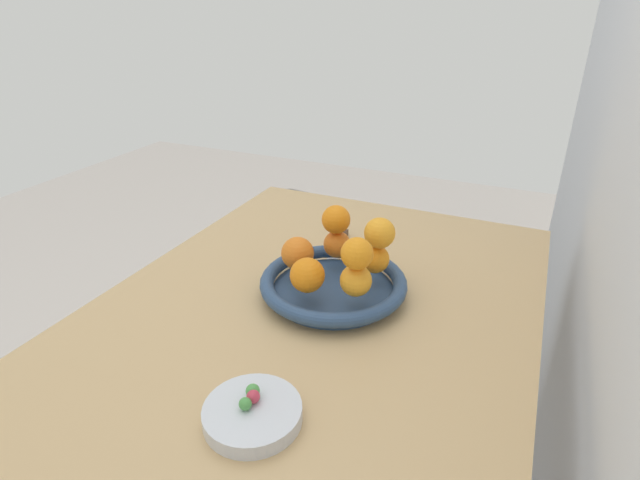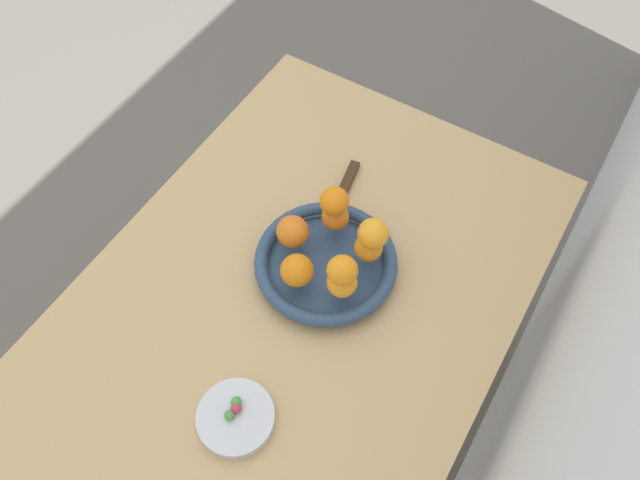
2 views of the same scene
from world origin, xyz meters
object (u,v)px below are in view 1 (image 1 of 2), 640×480
object	(u,v)px
orange_5	(357,254)
candy_ball_0	(253,391)
orange_0	(337,244)
orange_3	(356,280)
candy_ball_2	(252,393)
orange_7	(380,233)
candy_ball_1	(253,397)
orange_6	(336,219)
knife	(335,253)
candy_ball_3	(245,404)
orange_4	(375,259)
fruit_bowl	(333,284)
dining_table	(307,355)
orange_1	(298,253)
candy_dish	(253,414)
orange_2	(307,275)

from	to	relation	value
orange_5	candy_ball_0	world-z (taller)	orange_5
orange_0	orange_3	distance (m)	0.14
candy_ball_0	candy_ball_2	size ratio (longest dim) A/B	1.34
orange_7	candy_ball_1	xyz separation A→B (m)	(0.36, -0.05, -0.09)
orange_6	knife	size ratio (longest dim) A/B	0.21
orange_0	orange_3	xyz separation A→B (m)	(0.12, 0.08, 0.00)
candy_ball_3	orange_3	bearing A→B (deg)	171.79
orange_4	candy_ball_2	size ratio (longest dim) A/B	3.74
knife	fruit_bowl	bearing A→B (deg)	21.46
candy_ball_0	candy_ball_2	xyz separation A→B (m)	(0.00, 0.00, -0.00)
orange_3	orange_4	bearing A→B (deg)	177.18
candy_ball_1	orange_4	bearing A→B (deg)	173.22
orange_0	orange_7	world-z (taller)	orange_7
dining_table	orange_6	bearing A→B (deg)	-176.64
orange_5	candy_ball_3	distance (m)	0.30
orange_1	candy_ball_3	world-z (taller)	orange_1
orange_0	orange_4	size ratio (longest dim) A/B	1.00
fruit_bowl	orange_5	bearing A→B (deg)	51.25
candy_ball_0	knife	size ratio (longest dim) A/B	0.07
dining_table	orange_1	world-z (taller)	orange_1
candy_ball_0	candy_ball_3	bearing A→B (deg)	7.01
candy_dish	candy_ball_1	world-z (taller)	candy_ball_1
orange_0	orange_2	bearing A→B (deg)	0.77
orange_5	candy_ball_3	xyz separation A→B (m)	(0.28, -0.04, -0.09)
orange_4	orange_6	world-z (taller)	orange_6
fruit_bowl	knife	bearing A→B (deg)	-158.54
orange_1	orange_3	distance (m)	0.14
candy_ball_2	knife	xyz separation A→B (m)	(-0.46, -0.07, -0.02)
orange_5	orange_6	bearing A→B (deg)	-143.97
orange_7	orange_6	bearing A→B (deg)	-105.08
orange_0	candy_ball_2	bearing A→B (deg)	5.64
orange_4	candy_ball_3	xyz separation A→B (m)	(0.38, -0.05, -0.04)
orange_1	orange_2	distance (m)	0.08
orange_0	orange_6	distance (m)	0.05
candy_dish	candy_ball_3	world-z (taller)	candy_ball_3
orange_1	candy_ball_0	distance (m)	0.33
dining_table	orange_1	bearing A→B (deg)	-144.83
orange_6	orange_4	bearing A→B (deg)	75.07
candy_dish	orange_4	xyz separation A→B (m)	(-0.37, 0.04, 0.06)
orange_2	candy_ball_2	distance (m)	0.25
orange_2	orange_6	bearing A→B (deg)	-178.62
candy_ball_0	candy_ball_2	world-z (taller)	candy_ball_0
orange_7	candy_ball_0	xyz separation A→B (m)	(0.35, -0.06, -0.09)
orange_0	orange_1	distance (m)	0.09
dining_table	candy_ball_1	world-z (taller)	candy_ball_1
knife	dining_table	bearing A→B (deg)	10.45
orange_4	candy_ball_2	world-z (taller)	orange_4
orange_1	orange_5	world-z (taller)	orange_5
orange_7	candy_ball_2	distance (m)	0.37
candy_dish	candy_ball_3	bearing A→B (deg)	-47.37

